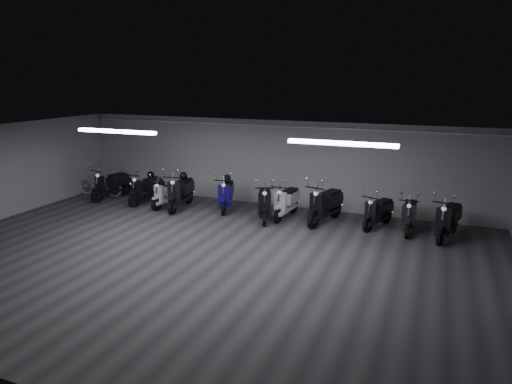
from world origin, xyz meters
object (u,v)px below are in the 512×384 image
at_px(scooter_4, 226,189).
at_px(scooter_5, 265,197).
at_px(scooter_10, 449,214).
at_px(helmet_2, 151,175).
at_px(scooter_9, 410,210).
at_px(bicycle, 99,180).
at_px(helmet_1, 183,176).
at_px(scooter_0, 111,180).
at_px(scooter_6, 286,197).
at_px(helmet_0, 227,179).
at_px(scooter_7, 325,199).
at_px(scooter_2, 167,189).
at_px(scooter_3, 180,187).
at_px(scooter_8, 378,207).
at_px(scooter_1, 146,184).

bearing_deg(scooter_4, scooter_5, -36.04).
bearing_deg(scooter_10, helmet_2, -166.45).
relative_size(scooter_9, bicycle, 0.95).
bearing_deg(helmet_1, scooter_0, -177.65).
xyz_separation_m(scooter_6, helmet_0, (-2.13, 0.35, 0.31)).
distance_m(scooter_6, helmet_0, 2.18).
height_order(scooter_0, scooter_7, scooter_7).
bearing_deg(scooter_2, scooter_5, 8.57).
height_order(scooter_2, helmet_0, scooter_2).
xyz_separation_m(scooter_2, scooter_3, (0.50, -0.01, 0.13)).
xyz_separation_m(scooter_8, helmet_0, (-4.82, 0.30, 0.35)).
relative_size(scooter_4, scooter_5, 0.99).
bearing_deg(scooter_9, helmet_1, -179.34).
distance_m(bicycle, helmet_1, 3.57).
bearing_deg(scooter_4, scooter_3, -179.73).
bearing_deg(scooter_8, scooter_10, 13.37).
relative_size(helmet_0, helmet_1, 0.98).
bearing_deg(scooter_4, helmet_0, 90.00).
bearing_deg(bicycle, scooter_3, -100.01).
distance_m(scooter_10, helmet_1, 8.00).
distance_m(scooter_0, bicycle, 0.75).
height_order(scooter_6, helmet_0, scooter_6).
xyz_separation_m(scooter_7, helmet_0, (-3.34, 0.44, 0.24)).
xyz_separation_m(scooter_6, scooter_9, (3.52, 0.03, -0.03)).
distance_m(scooter_1, scooter_5, 4.34).
bearing_deg(bicycle, helmet_0, -90.24).
bearing_deg(helmet_0, scooter_8, -3.56).
bearing_deg(scooter_2, scooter_1, -178.62).
distance_m(scooter_3, scooter_7, 4.67).
bearing_deg(helmet_0, scooter_4, -72.53).
relative_size(scooter_1, scooter_8, 1.07).
height_order(scooter_2, helmet_1, scooter_2).
distance_m(scooter_9, bicycle, 10.55).
height_order(scooter_9, helmet_0, scooter_9).
xyz_separation_m(scooter_6, scooter_7, (1.21, -0.09, 0.07)).
xyz_separation_m(scooter_4, helmet_1, (-1.44, -0.18, 0.35)).
bearing_deg(scooter_2, scooter_10, 10.72).
distance_m(scooter_8, bicycle, 9.72).
distance_m(bicycle, helmet_2, 2.22).
bearing_deg(scooter_2, helmet_1, 38.16).
relative_size(scooter_4, helmet_1, 6.94).
xyz_separation_m(scooter_10, helmet_1, (-7.99, 0.12, 0.34)).
height_order(scooter_0, scooter_5, scooter_5).
bearing_deg(scooter_4, helmet_1, 169.72).
bearing_deg(scooter_6, bicycle, -175.26).
relative_size(scooter_5, scooter_6, 1.03).
height_order(scooter_9, scooter_10, scooter_10).
distance_m(scooter_2, scooter_10, 8.46).
height_order(scooter_6, helmet_2, scooter_6).
relative_size(bicycle, scooter_10, 0.97).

